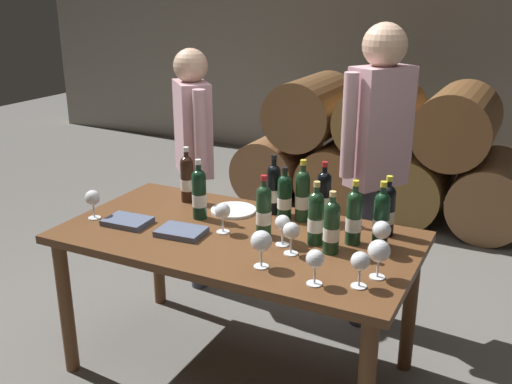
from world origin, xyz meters
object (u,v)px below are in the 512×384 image
object	(u,v)px
wine_bottle_10	(303,195)
wine_glass_7	(315,260)
dining_table	(238,251)
taster_seated_left	(194,150)
wine_glass_6	(291,232)
wine_glass_2	(283,224)
wine_bottle_3	(199,193)
wine_glass_0	(93,199)
wine_glass_5	(223,212)
sommelier_presenting	(377,151)
tasting_notebook	(127,221)
serving_plate	(233,210)
wine_glass_1	(360,262)
wine_glass_3	(379,252)
wine_bottle_7	(381,218)
wine_bottle_9	(284,196)
wine_bottle_6	(354,217)
wine_bottle_11	(274,188)
wine_bottle_8	(187,178)
wine_bottle_4	(324,195)
wine_glass_8	(261,242)
wine_bottle_2	(387,210)
wine_bottle_1	(264,210)
wine_bottle_5	(331,226)
leather_ledger	(181,232)
wine_glass_4	(382,231)

from	to	relation	value
wine_bottle_10	wine_glass_7	size ratio (longest dim) A/B	2.14
dining_table	taster_seated_left	world-z (taller)	taster_seated_left
wine_glass_6	wine_glass_2	bearing A→B (deg)	135.92
wine_bottle_3	wine_glass_0	xyz separation A→B (m)	(-0.48, -0.24, -0.03)
wine_bottle_10	wine_glass_5	bearing A→B (deg)	-131.88
dining_table	sommelier_presenting	bearing A→B (deg)	58.59
tasting_notebook	serving_plate	size ratio (longest dim) A/B	0.92
wine_glass_1	serving_plate	xyz separation A→B (m)	(-0.84, 0.51, -0.10)
wine_glass_3	wine_glass_5	world-z (taller)	wine_glass_3
wine_bottle_7	wine_bottle_9	distance (m)	0.54
wine_glass_6	wine_glass_7	bearing A→B (deg)	-48.18
taster_seated_left	tasting_notebook	bearing A→B (deg)	-80.44
wine_bottle_6	wine_bottle_11	xyz separation A→B (m)	(-0.49, 0.19, 0.00)
dining_table	sommelier_presenting	world-z (taller)	sommelier_presenting
wine_bottle_8	serving_plate	size ratio (longest dim) A/B	1.29
wine_bottle_8	sommelier_presenting	bearing A→B (deg)	26.93
wine_glass_3	sommelier_presenting	bearing A→B (deg)	106.42
dining_table	wine_glass_3	world-z (taller)	wine_glass_3
wine_bottle_11	wine_glass_5	xyz separation A→B (m)	(-0.11, -0.35, -0.03)
wine_bottle_4	wine_bottle_10	size ratio (longest dim) A/B	0.97
wine_bottle_6	wine_glass_8	xyz separation A→B (m)	(-0.27, -0.41, -0.02)
wine_bottle_2	taster_seated_left	world-z (taller)	taster_seated_left
wine_glass_5	wine_glass_8	bearing A→B (deg)	-37.61
wine_bottle_1	wine_bottle_8	bearing A→B (deg)	157.01
serving_plate	wine_glass_1	bearing A→B (deg)	-31.23
wine_bottle_2	wine_bottle_6	xyz separation A→B (m)	(-0.11, -0.17, 0.00)
wine_bottle_1	wine_glass_0	world-z (taller)	wine_bottle_1
wine_bottle_10	wine_glass_3	xyz separation A→B (m)	(0.51, -0.44, -0.02)
wine_bottle_5	wine_glass_2	size ratio (longest dim) A/B	1.96
dining_table	tasting_notebook	size ratio (longest dim) A/B	7.73
wine_glass_5	leather_ledger	xyz separation A→B (m)	(-0.17, -0.11, -0.09)
wine_bottle_6	leather_ledger	distance (m)	0.82
wine_bottle_11	wine_glass_3	bearing A→B (deg)	-34.80
wine_bottle_1	serving_plate	distance (m)	0.38
wine_glass_6	dining_table	bearing A→B (deg)	163.60
wine_bottle_8	sommelier_presenting	world-z (taller)	sommelier_presenting
wine_glass_5	serving_plate	xyz separation A→B (m)	(-0.09, 0.27, -0.10)
wine_bottle_7	tasting_notebook	bearing A→B (deg)	-165.52
wine_bottle_11	wine_glass_6	size ratio (longest dim) A/B	2.10
wine_bottle_8	wine_glass_1	size ratio (longest dim) A/B	2.06
wine_bottle_6	wine_glass_3	distance (m)	0.34
wine_glass_7	tasting_notebook	xyz separation A→B (m)	(-1.06, 0.18, -0.09)
wine_bottle_5	wine_glass_6	size ratio (longest dim) A/B	1.92
sommelier_presenting	wine_glass_1	bearing A→B (deg)	-77.65
serving_plate	taster_seated_left	distance (m)	0.73
wine_bottle_11	leather_ledger	bearing A→B (deg)	-120.93
wine_bottle_2	wine_glass_1	distance (m)	0.56
wine_glass_2	taster_seated_left	bearing A→B (deg)	141.65
wine_bottle_4	wine_glass_4	distance (m)	0.45
wine_glass_1	wine_glass_7	world-z (taller)	same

